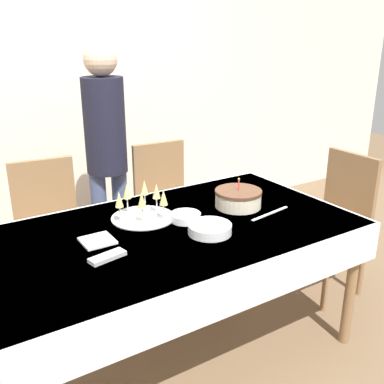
% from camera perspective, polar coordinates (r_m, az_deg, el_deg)
% --- Properties ---
extents(ground_plane, '(12.00, 12.00, 0.00)m').
position_cam_1_polar(ground_plane, '(2.74, -2.14, -19.44)').
color(ground_plane, brown).
extents(wall_back, '(8.00, 0.05, 2.70)m').
position_cam_1_polar(wall_back, '(3.80, -16.60, 13.19)').
color(wall_back, silver).
rests_on(wall_back, ground_plane).
extents(dining_table, '(1.92, 1.08, 0.77)m').
position_cam_1_polar(dining_table, '(2.38, -2.35, -6.76)').
color(dining_table, white).
rests_on(dining_table, ground_plane).
extents(dining_chair_far_left, '(0.46, 0.46, 0.97)m').
position_cam_1_polar(dining_chair_far_left, '(3.02, -17.57, -4.51)').
color(dining_chair_far_left, olive).
rests_on(dining_chair_far_left, ground_plane).
extents(dining_chair_far_right, '(0.45, 0.45, 0.97)m').
position_cam_1_polar(dining_chair_far_right, '(3.31, -3.35, -1.45)').
color(dining_chair_far_right, olive).
rests_on(dining_chair_far_right, ground_plane).
extents(dining_chair_right_end, '(0.42, 0.42, 0.97)m').
position_cam_1_polar(dining_chair_right_end, '(3.21, 17.86, -3.10)').
color(dining_chair_right_end, olive).
rests_on(dining_chair_right_end, ground_plane).
extents(birthday_cake, '(0.27, 0.27, 0.17)m').
position_cam_1_polar(birthday_cake, '(2.60, 5.88, -0.81)').
color(birthday_cake, beige).
rests_on(birthday_cake, dining_table).
extents(champagne_tray, '(0.35, 0.35, 0.18)m').
position_cam_1_polar(champagne_tray, '(2.43, -6.30, -1.58)').
color(champagne_tray, silver).
rests_on(champagne_tray, dining_table).
extents(plate_stack_main, '(0.22, 0.22, 0.05)m').
position_cam_1_polar(plate_stack_main, '(2.26, 2.27, -4.69)').
color(plate_stack_main, white).
rests_on(plate_stack_main, dining_table).
extents(plate_stack_dessert, '(0.16, 0.16, 0.04)m').
position_cam_1_polar(plate_stack_dessert, '(2.41, -0.82, -3.18)').
color(plate_stack_dessert, white).
rests_on(plate_stack_dessert, dining_table).
extents(cake_knife, '(0.30, 0.07, 0.00)m').
position_cam_1_polar(cake_knife, '(2.54, 9.89, -2.70)').
color(cake_knife, silver).
rests_on(cake_knife, dining_table).
extents(fork_pile, '(0.18, 0.09, 0.02)m').
position_cam_1_polar(fork_pile, '(2.06, -10.69, -8.09)').
color(fork_pile, silver).
rests_on(fork_pile, dining_table).
extents(napkin_pile, '(0.15, 0.15, 0.01)m').
position_cam_1_polar(napkin_pile, '(2.22, -11.91, -6.07)').
color(napkin_pile, white).
rests_on(napkin_pile, dining_table).
extents(person_standing, '(0.28, 0.28, 1.67)m').
position_cam_1_polar(person_standing, '(3.13, -10.88, 6.10)').
color(person_standing, '#3F4C72').
rests_on(person_standing, ground_plane).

